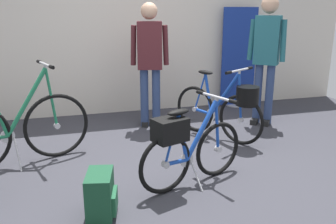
# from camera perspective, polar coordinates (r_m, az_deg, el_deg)

# --- Properties ---
(ground_plane) EXTENTS (7.45, 7.45, 0.00)m
(ground_plane) POSITION_cam_1_polar(r_m,az_deg,el_deg) (3.65, 0.00, -9.24)
(ground_plane) COLOR #38383F
(back_wall) EXTENTS (7.45, 0.10, 2.74)m
(back_wall) POSITION_cam_1_polar(r_m,az_deg,el_deg) (5.56, -6.76, 13.98)
(back_wall) COLOR silver
(back_wall) RESTS_ON ground_plane
(floor_banner_stand) EXTENTS (0.60, 0.36, 1.60)m
(floor_banner_stand) POSITION_cam_1_polar(r_m,az_deg,el_deg) (6.04, 11.16, 7.66)
(floor_banner_stand) COLOR #B7B7BC
(floor_banner_stand) RESTS_ON ground_plane
(folding_bike_foreground) EXTENTS (1.10, 0.57, 0.81)m
(folding_bike_foreground) POSITION_cam_1_polar(r_m,az_deg,el_deg) (3.21, 3.01, -5.41)
(folding_bike_foreground) COLOR black
(folding_bike_foreground) RESTS_ON ground_plane
(display_bike_left) EXTENTS (0.74, 1.14, 0.91)m
(display_bike_left) POSITION_cam_1_polar(r_m,az_deg,el_deg) (4.39, 9.13, 0.84)
(display_bike_left) COLOR black
(display_bike_left) RESTS_ON ground_plane
(display_bike_right) EXTENTS (1.44, 0.62, 1.04)m
(display_bike_right) POSITION_cam_1_polar(r_m,az_deg,el_deg) (3.91, -23.97, -1.68)
(display_bike_right) COLOR black
(display_bike_right) RESTS_ON ground_plane
(visitor_near_wall) EXTENTS (0.42, 0.39, 1.73)m
(visitor_near_wall) POSITION_cam_1_polar(r_m,az_deg,el_deg) (5.08, 15.40, 9.15)
(visitor_near_wall) COLOR navy
(visitor_near_wall) RESTS_ON ground_plane
(visitor_browsing) EXTENTS (0.52, 0.33, 1.65)m
(visitor_browsing) POSITION_cam_1_polar(r_m,az_deg,el_deg) (4.77, -2.92, 8.59)
(visitor_browsing) COLOR navy
(visitor_browsing) RESTS_ON ground_plane
(backpack_on_floor) EXTENTS (0.28, 0.35, 0.36)m
(backpack_on_floor) POSITION_cam_1_polar(r_m,az_deg,el_deg) (2.88, -10.65, -12.89)
(backpack_on_floor) COLOR #19472D
(backpack_on_floor) RESTS_ON ground_plane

